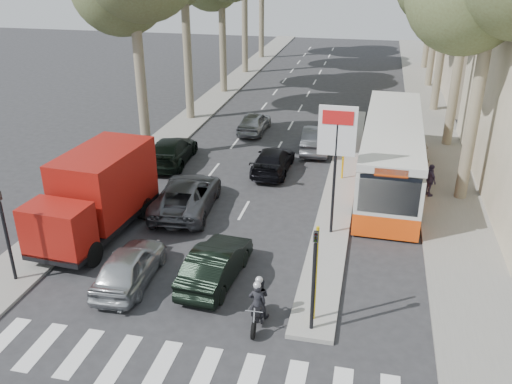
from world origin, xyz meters
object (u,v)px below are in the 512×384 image
silver_hatchback (129,266)px  city_bus (391,151)px  motorcycle (258,302)px  dark_hatchback (216,264)px  red_truck (97,193)px

silver_hatchback → city_bus: city_bus is taller
motorcycle → silver_hatchback: bearing=164.3°
dark_hatchback → city_bus: 12.25m
city_bus → dark_hatchback: bearing=-118.7°
silver_hatchback → red_truck: size_ratio=0.62×
silver_hatchback → city_bus: 14.59m
silver_hatchback → red_truck: red_truck is taller
red_truck → city_bus: bearing=38.7°
city_bus → motorcycle: bearing=-106.9°
motorcycle → dark_hatchback: bearing=132.9°
dark_hatchback → motorcycle: size_ratio=2.23×
red_truck → city_bus: size_ratio=0.53×
red_truck → silver_hatchback: bearing=-44.9°
dark_hatchback → red_truck: bearing=-18.5°
silver_hatchback → motorcycle: 5.11m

